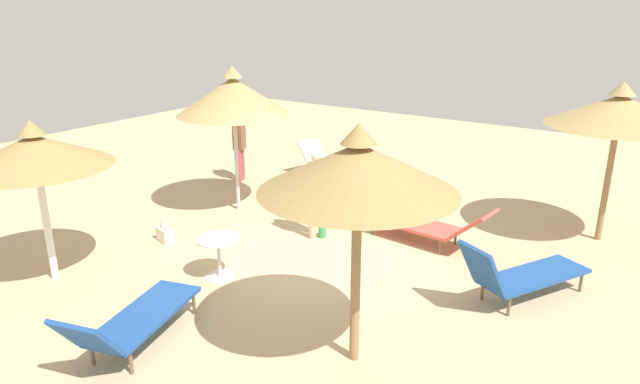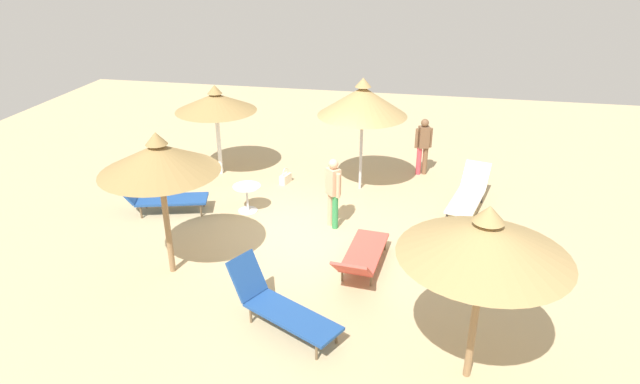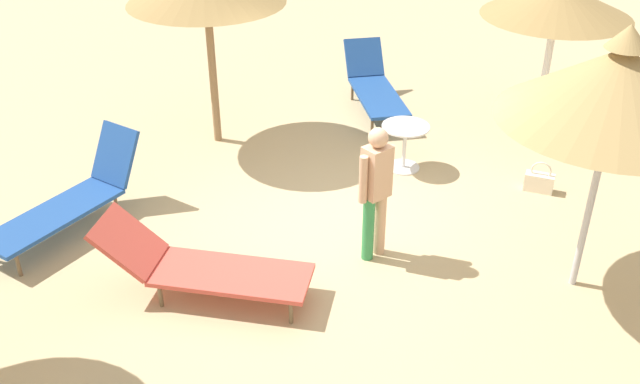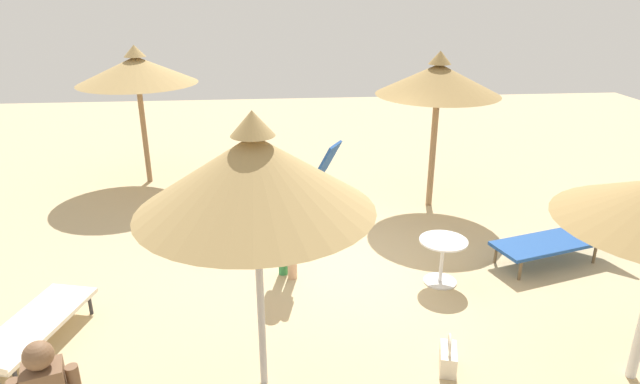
# 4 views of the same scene
# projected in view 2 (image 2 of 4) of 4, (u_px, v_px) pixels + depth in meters

# --- Properties ---
(ground) EXTENTS (24.00, 24.00, 0.10)m
(ground) POSITION_uv_depth(u_px,v_px,m) (302.00, 233.00, 11.93)
(ground) COLOR tan
(parasol_umbrella_far_left) EXTENTS (2.11, 2.11, 2.76)m
(parasol_umbrella_far_left) POSITION_uv_depth(u_px,v_px,m) (159.00, 159.00, 9.53)
(parasol_umbrella_far_left) COLOR olive
(parasol_umbrella_far_left) RESTS_ON ground
(parasol_umbrella_front) EXTENTS (2.14, 2.14, 2.81)m
(parasol_umbrella_front) POSITION_uv_depth(u_px,v_px,m) (363.00, 101.00, 12.99)
(parasol_umbrella_front) COLOR #B2B2B7
(parasol_umbrella_front) RESTS_ON ground
(parasol_umbrella_far_right) EXTENTS (2.08, 2.08, 2.40)m
(parasol_umbrella_far_right) POSITION_uv_depth(u_px,v_px,m) (216.00, 102.00, 14.00)
(parasol_umbrella_far_right) COLOR white
(parasol_umbrella_far_right) RESTS_ON ground
(parasol_umbrella_center) EXTENTS (2.27, 2.27, 2.72)m
(parasol_umbrella_center) POSITION_uv_depth(u_px,v_px,m) (486.00, 239.00, 7.04)
(parasol_umbrella_center) COLOR olive
(parasol_umbrella_center) RESTS_ON ground
(lounge_chair_near_left) EXTENTS (2.22, 0.85, 0.81)m
(lounge_chair_near_left) POSITION_uv_depth(u_px,v_px,m) (361.00, 257.00, 10.24)
(lounge_chair_near_left) COLOR #CC4C3F
(lounge_chair_near_left) RESTS_ON ground
(lounge_chair_near_right) EXTENTS (2.12, 1.11, 0.82)m
(lounge_chair_near_right) POSITION_uv_depth(u_px,v_px,m) (469.00, 193.00, 12.82)
(lounge_chair_near_right) COLOR silver
(lounge_chair_near_right) RESTS_ON ground
(lounge_chair_back) EXTENTS (1.46, 2.05, 0.98)m
(lounge_chair_back) POSITION_uv_depth(u_px,v_px,m) (279.00, 304.00, 8.84)
(lounge_chair_back) COLOR #1E478C
(lounge_chair_back) RESTS_ON ground
(lounge_chair_edge) EXTENTS (1.12, 2.08, 0.87)m
(lounge_chair_edge) POSITION_uv_depth(u_px,v_px,m) (160.00, 197.00, 12.55)
(lounge_chair_edge) COLOR #1E478C
(lounge_chair_edge) RESTS_ON ground
(person_standing_far_left) EXTENTS (0.29, 0.44, 1.52)m
(person_standing_far_left) POSITION_uv_depth(u_px,v_px,m) (423.00, 144.00, 14.43)
(person_standing_far_left) COLOR brown
(person_standing_far_left) RESTS_ON ground
(person_standing_front) EXTENTS (0.36, 0.35, 1.57)m
(person_standing_front) POSITION_uv_depth(u_px,v_px,m) (333.00, 189.00, 11.72)
(person_standing_front) COLOR #338C4C
(person_standing_front) RESTS_ON ground
(handbag) EXTENTS (0.40, 0.26, 0.42)m
(handbag) POSITION_uv_depth(u_px,v_px,m) (285.00, 178.00, 14.18)
(handbag) COLOR beige
(handbag) RESTS_ON ground
(side_table_round) EXTENTS (0.64, 0.64, 0.63)m
(side_table_round) POSITION_uv_depth(u_px,v_px,m) (247.00, 194.00, 12.60)
(side_table_round) COLOR silver
(side_table_round) RESTS_ON ground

